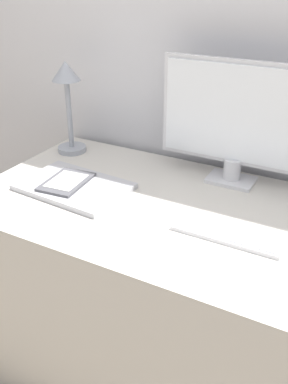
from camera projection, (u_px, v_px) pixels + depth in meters
The scene contains 7 objects.
wall_back at pixel (232, 28), 1.37m from camera, with size 3.60×0.05×2.40m.
desk at pixel (172, 300), 1.46m from camera, with size 1.29×0.69×0.73m.
monitor at pixel (237, 121), 1.35m from camera, with size 0.52×0.11×0.40m.
keyboard at pixel (228, 232), 1.16m from camera, with size 0.30×0.11×0.01m.
laptop at pixel (74, 187), 1.40m from camera, with size 0.36×0.26×0.02m.
ereader at pixel (66, 182), 1.40m from camera, with size 0.14×0.19×0.01m.
desk_lamp at pixel (67, 93), 1.58m from camera, with size 0.11×0.11×0.35m.
Camera 1 is at (0.45, -0.85, 1.38)m, focal length 40.00 mm.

